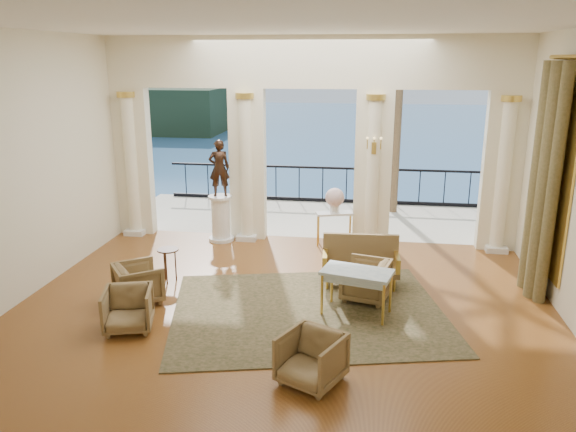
% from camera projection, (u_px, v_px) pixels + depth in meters
% --- Properties ---
extents(floor, '(9.00, 9.00, 0.00)m').
position_uv_depth(floor, '(282.00, 312.00, 9.26)').
color(floor, '#441B09').
rests_on(floor, ground).
extents(room_walls, '(9.00, 9.00, 9.00)m').
position_uv_depth(room_walls, '(268.00, 149.00, 7.41)').
color(room_walls, '#F4ECCC').
rests_on(room_walls, ground).
extents(arcade, '(9.00, 0.56, 4.50)m').
position_uv_depth(arcade, '(310.00, 127.00, 12.19)').
color(arcade, '#F8EFCA').
rests_on(arcade, ground).
extents(terrace, '(10.00, 3.60, 0.10)m').
position_uv_depth(terrace, '(317.00, 218.00, 14.79)').
color(terrace, beige).
rests_on(terrace, ground).
extents(balustrade, '(9.00, 0.06, 1.03)m').
position_uv_depth(balustrade, '(323.00, 188.00, 16.19)').
color(balustrade, black).
rests_on(balustrade, terrace).
extents(palm_tree, '(2.00, 2.00, 4.50)m').
position_uv_depth(palm_tree, '(401.00, 55.00, 14.14)').
color(palm_tree, '#4C3823').
rests_on(palm_tree, terrace).
extents(headland, '(22.00, 18.00, 6.00)m').
position_uv_depth(headland, '(154.00, 108.00, 80.94)').
color(headland, black).
rests_on(headland, sea).
extents(sea, '(160.00, 160.00, 0.00)m').
position_uv_depth(sea, '(360.00, 143.00, 67.98)').
color(sea, '#265087').
rests_on(sea, ground).
extents(curtain, '(0.33, 1.40, 4.09)m').
position_uv_depth(curtain, '(544.00, 181.00, 9.53)').
color(curtain, brown).
rests_on(curtain, ground).
extents(window_frame, '(0.04, 1.60, 3.40)m').
position_uv_depth(window_frame, '(557.00, 177.00, 9.48)').
color(window_frame, gold).
rests_on(window_frame, room_walls).
extents(wall_sconce, '(0.30, 0.11, 0.33)m').
position_uv_depth(wall_sconce, '(374.00, 147.00, 11.79)').
color(wall_sconce, gold).
rests_on(wall_sconce, arcade).
extents(rug, '(5.07, 4.35, 0.02)m').
position_uv_depth(rug, '(308.00, 311.00, 9.25)').
color(rug, '#283016').
rests_on(rug, ground).
extents(armchair_a, '(0.87, 0.84, 0.73)m').
position_uv_depth(armchair_a, '(128.00, 307.00, 8.57)').
color(armchair_a, '#3F351C').
rests_on(armchair_a, ground).
extents(armchair_b, '(0.95, 0.93, 0.75)m').
position_uv_depth(armchair_b, '(311.00, 356.00, 7.15)').
color(armchair_b, '#3F351C').
rests_on(armchair_b, ground).
extents(armchair_c, '(0.87, 0.90, 0.77)m').
position_uv_depth(armchair_c, '(366.00, 278.00, 9.64)').
color(armchair_c, '#3F351C').
rests_on(armchair_c, ground).
extents(armchair_d, '(0.99, 1.00, 0.76)m').
position_uv_depth(armchair_d, '(138.00, 281.00, 9.53)').
color(armchair_d, '#3F351C').
rests_on(armchair_d, ground).
extents(settee, '(1.42, 0.66, 0.92)m').
position_uv_depth(settee, '(360.00, 261.00, 10.27)').
color(settee, '#3F351C').
rests_on(settee, ground).
extents(game_table, '(1.22, 0.86, 0.76)m').
position_uv_depth(game_table, '(357.00, 275.00, 9.00)').
color(game_table, '#8FA9B3').
rests_on(game_table, ground).
extents(pedestal, '(0.57, 0.57, 1.05)m').
position_uv_depth(pedestal, '(221.00, 219.00, 12.73)').
color(pedestal, silver).
rests_on(pedestal, ground).
extents(statue, '(0.54, 0.44, 1.26)m').
position_uv_depth(statue, '(219.00, 168.00, 12.41)').
color(statue, black).
rests_on(statue, pedestal).
extents(console_table, '(0.85, 0.52, 0.75)m').
position_uv_depth(console_table, '(334.00, 218.00, 12.38)').
color(console_table, silver).
rests_on(console_table, ground).
extents(urn, '(0.41, 0.41, 0.55)m').
position_uv_depth(urn, '(335.00, 199.00, 12.26)').
color(urn, white).
rests_on(urn, console_table).
extents(side_table, '(0.39, 0.39, 0.64)m').
position_uv_depth(side_table, '(168.00, 254.00, 10.37)').
color(side_table, black).
rests_on(side_table, ground).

